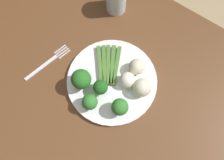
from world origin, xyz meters
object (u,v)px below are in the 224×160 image
at_px(broccoli_front, 90,102).
at_px(broccoli_right, 101,87).
at_px(cauliflower_back, 142,87).
at_px(cauliflower_front_left, 137,67).
at_px(broccoli_left, 81,79).
at_px(plate, 112,81).
at_px(dining_table, 121,114).
at_px(asparagus_bundle, 108,65).
at_px(fork, 48,63).
at_px(cauliflower_mid, 127,80).
at_px(broccoli_outer_edge, 120,107).

bearing_deg(broccoli_front, broccoli_right, 90.66).
bearing_deg(cauliflower_back, cauliflower_front_left, 135.34).
height_order(broccoli_left, cauliflower_back, broccoli_left).
xyz_separation_m(broccoli_right, cauliflower_back, (0.10, 0.07, -0.00)).
relative_size(plate, broccoli_left, 3.79).
xyz_separation_m(dining_table, asparagus_bundle, (-0.10, 0.08, 0.13)).
distance_m(dining_table, cauliflower_front_left, 0.19).
xyz_separation_m(plate, fork, (-0.20, -0.06, -0.01)).
distance_m(broccoli_front, cauliflower_mid, 0.13).
bearing_deg(broccoli_right, broccoli_outer_edge, -14.11).
xyz_separation_m(plate, broccoli_right, (-0.01, -0.04, 0.04)).
relative_size(dining_table, broccoli_outer_edge, 24.17).
height_order(broccoli_left, fork, broccoli_left).
xyz_separation_m(asparagus_bundle, broccoli_left, (-0.03, -0.09, 0.04)).
bearing_deg(cauliflower_front_left, broccoli_right, -114.26).
relative_size(dining_table, broccoli_left, 20.09).
bearing_deg(asparagus_bundle, fork, 85.20).
height_order(dining_table, broccoli_right, broccoli_right).
height_order(broccoli_outer_edge, fork, broccoli_outer_edge).
height_order(plate, broccoli_right, broccoli_right).
distance_m(cauliflower_mid, cauliflower_front_left, 0.05).
bearing_deg(broccoli_right, plate, 76.72).
bearing_deg(fork, cauliflower_mid, -56.64).
relative_size(plate, asparagus_bundle, 1.97).
relative_size(dining_table, asparagus_bundle, 10.42).
distance_m(broccoli_front, fork, 0.20).
bearing_deg(cauliflower_back, dining_table, -105.73).
bearing_deg(cauliflower_front_left, cauliflower_mid, -90.41).
xyz_separation_m(asparagus_bundle, fork, (-0.16, -0.10, -0.02)).
height_order(broccoli_outer_edge, cauliflower_front_left, broccoli_outer_edge).
height_order(broccoli_right, cauliflower_back, same).
xyz_separation_m(asparagus_bundle, broccoli_outer_edge, (0.10, -0.09, 0.03)).
xyz_separation_m(dining_table, broccoli_right, (-0.08, 0.00, 0.16)).
xyz_separation_m(plate, asparagus_bundle, (-0.04, 0.03, 0.01)).
xyz_separation_m(broccoli_outer_edge, cauliflower_front_left, (-0.03, 0.13, -0.01)).
xyz_separation_m(asparagus_bundle, broccoli_front, (0.03, -0.13, 0.03)).
bearing_deg(cauliflower_mid, dining_table, -66.48).
bearing_deg(asparagus_bundle, plate, -167.35).
height_order(dining_table, cauliflower_mid, cauliflower_mid).
xyz_separation_m(plate, cauliflower_front_left, (0.04, 0.07, 0.03)).
bearing_deg(cauliflower_back, broccoli_outer_edge, -103.42).
height_order(broccoli_outer_edge, cauliflower_back, broccoli_outer_edge).
distance_m(asparagus_bundle, cauliflower_front_left, 0.09).
relative_size(asparagus_bundle, cauliflower_front_left, 2.87).
distance_m(broccoli_right, cauliflower_mid, 0.08).
distance_m(broccoli_right, cauliflower_back, 0.12).
bearing_deg(cauliflower_mid, plate, -152.79).
distance_m(dining_table, broccoli_right, 0.17).
height_order(broccoli_front, broccoli_left, broccoli_left).
bearing_deg(fork, asparagus_bundle, -45.48).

